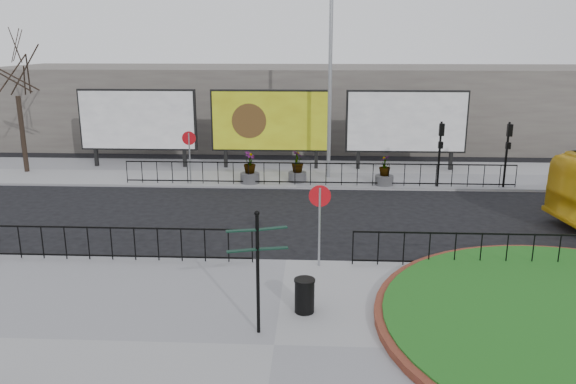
# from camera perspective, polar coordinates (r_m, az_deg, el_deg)

# --- Properties ---
(ground) EXTENTS (90.00, 90.00, 0.00)m
(ground) POSITION_cam_1_polar(r_m,az_deg,el_deg) (17.33, -0.19, -7.27)
(ground) COLOR black
(ground) RESTS_ON ground
(pavement_near) EXTENTS (30.00, 10.00, 0.12)m
(pavement_near) POSITION_cam_1_polar(r_m,az_deg,el_deg) (12.82, -1.42, -15.50)
(pavement_near) COLOR gray
(pavement_near) RESTS_ON ground
(pavement_far) EXTENTS (44.00, 6.00, 0.12)m
(pavement_far) POSITION_cam_1_polar(r_m,az_deg,el_deg) (28.77, 1.07, 1.91)
(pavement_far) COLOR gray
(pavement_far) RESTS_ON ground
(railing_near_left) EXTENTS (10.00, 0.10, 1.10)m
(railing_near_left) POSITION_cam_1_polar(r_m,az_deg,el_deg) (18.13, -19.62, -4.89)
(railing_near_left) COLOR black
(railing_near_left) RESTS_ON pavement_near
(railing_near_right) EXTENTS (9.00, 0.10, 1.10)m
(railing_near_right) POSITION_cam_1_polar(r_m,az_deg,el_deg) (17.71, 21.36, -5.53)
(railing_near_right) COLOR black
(railing_near_right) RESTS_ON pavement_near
(railing_far) EXTENTS (18.00, 0.10, 1.10)m
(railing_far) POSITION_cam_1_polar(r_m,az_deg,el_deg) (25.99, 3.09, 1.85)
(railing_far) COLOR black
(railing_far) RESTS_ON pavement_far
(speed_sign_far) EXTENTS (0.64, 0.07, 2.47)m
(speed_sign_far) POSITION_cam_1_polar(r_m,az_deg,el_deg) (26.50, -10.00, 4.65)
(speed_sign_far) COLOR gray
(speed_sign_far) RESTS_ON pavement_far
(speed_sign_near) EXTENTS (0.64, 0.07, 2.47)m
(speed_sign_near) POSITION_cam_1_polar(r_m,az_deg,el_deg) (16.30, 3.24, -1.61)
(speed_sign_near) COLOR gray
(speed_sign_near) RESTS_ON pavement_near
(billboard_left) EXTENTS (6.20, 0.31, 4.10)m
(billboard_left) POSITION_cam_1_polar(r_m,az_deg,el_deg) (30.72, -15.03, 7.06)
(billboard_left) COLOR black
(billboard_left) RESTS_ON pavement_far
(billboard_mid) EXTENTS (6.20, 0.31, 4.10)m
(billboard_mid) POSITION_cam_1_polar(r_m,az_deg,el_deg) (29.35, -1.80, 7.21)
(billboard_mid) COLOR black
(billboard_mid) RESTS_ON pavement_far
(billboard_right) EXTENTS (6.20, 0.31, 4.10)m
(billboard_right) POSITION_cam_1_polar(r_m,az_deg,el_deg) (29.62, 11.93, 6.97)
(billboard_right) COLOR black
(billboard_right) RESTS_ON pavement_far
(lamp_post) EXTENTS (0.74, 0.18, 9.23)m
(lamp_post) POSITION_cam_1_polar(r_m,az_deg,el_deg) (27.08, 4.30, 11.26)
(lamp_post) COLOR gray
(lamp_post) RESTS_ON pavement_far
(signal_pole_a) EXTENTS (0.22, 0.26, 3.00)m
(signal_pole_a) POSITION_cam_1_polar(r_m,az_deg,el_deg) (26.36, 15.22, 4.70)
(signal_pole_a) COLOR black
(signal_pole_a) RESTS_ON pavement_far
(signal_pole_b) EXTENTS (0.22, 0.26, 3.00)m
(signal_pole_b) POSITION_cam_1_polar(r_m,az_deg,el_deg) (27.16, 21.43, 4.48)
(signal_pole_b) COLOR black
(signal_pole_b) RESTS_ON pavement_far
(tree_left) EXTENTS (2.00, 2.00, 7.00)m
(tree_left) POSITION_cam_1_polar(r_m,az_deg,el_deg) (31.41, -25.68, 8.15)
(tree_left) COLOR #2D2119
(tree_left) RESTS_ON pavement_far
(building_backdrop) EXTENTS (40.00, 10.00, 5.00)m
(building_backdrop) POSITION_cam_1_polar(r_m,az_deg,el_deg) (38.24, 1.57, 8.87)
(building_backdrop) COLOR slate
(building_backdrop) RESTS_ON ground
(fingerpost_sign) EXTENTS (1.36, 0.55, 2.92)m
(fingerpost_sign) POSITION_cam_1_polar(r_m,az_deg,el_deg) (12.54, -3.11, -6.95)
(fingerpost_sign) COLOR black
(fingerpost_sign) RESTS_ON pavement_near
(litter_bin) EXTENTS (0.52, 0.52, 0.86)m
(litter_bin) POSITION_cam_1_polar(r_m,az_deg,el_deg) (13.98, 1.69, -10.46)
(litter_bin) COLOR black
(litter_bin) RESTS_ON pavement_near
(planter_a) EXTENTS (0.91, 0.91, 1.50)m
(planter_a) POSITION_cam_1_polar(r_m,az_deg,el_deg) (26.49, -3.90, 2.17)
(planter_a) COLOR #4C4C4F
(planter_a) RESTS_ON pavement_far
(planter_b) EXTENTS (0.87, 0.87, 1.50)m
(planter_b) POSITION_cam_1_polar(r_m,az_deg,el_deg) (26.71, 0.96, 2.36)
(planter_b) COLOR #4C4C4F
(planter_b) RESTS_ON pavement_far
(planter_c) EXTENTS (0.86, 0.86, 1.40)m
(planter_c) POSITION_cam_1_polar(r_m,az_deg,el_deg) (26.43, 9.77, 1.87)
(planter_c) COLOR #4C4C4F
(planter_c) RESTS_ON pavement_far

